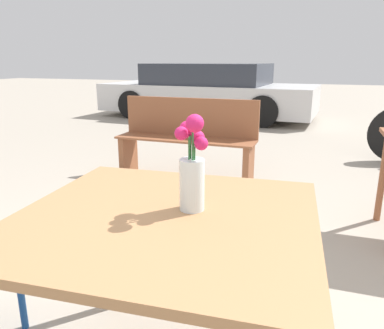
% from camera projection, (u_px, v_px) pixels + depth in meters
% --- Properties ---
extents(table_front, '(1.07, 1.02, 0.73)m').
position_uv_depth(table_front, '(166.00, 238.00, 1.28)').
color(table_front, '#9E7047').
rests_on(table_front, ground_plane).
extents(flower_vase, '(0.11, 0.12, 0.34)m').
position_uv_depth(flower_vase, '(192.00, 173.00, 1.27)').
color(flower_vase, silver).
rests_on(flower_vase, table_front).
extents(bench_near, '(1.47, 0.38, 0.85)m').
position_uv_depth(bench_near, '(187.00, 136.00, 3.95)').
color(bench_near, brown).
rests_on(bench_near, ground_plane).
extents(parked_car, '(4.68, 2.05, 1.16)m').
position_uv_depth(parked_car, '(208.00, 92.00, 8.22)').
color(parked_car, silver).
rests_on(parked_car, ground_plane).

